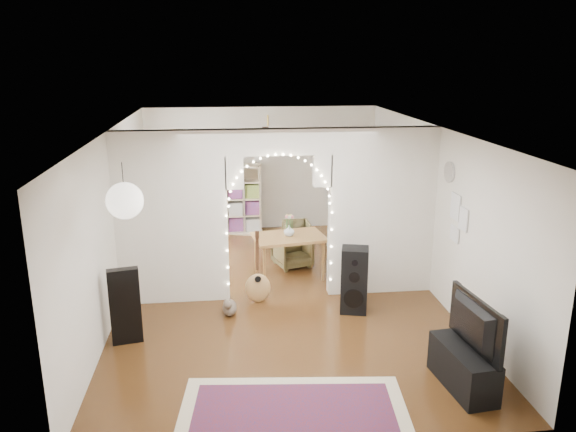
{
  "coord_description": "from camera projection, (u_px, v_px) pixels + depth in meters",
  "views": [
    {
      "loc": [
        -0.82,
        -8.4,
        3.75
      ],
      "look_at": [
        0.18,
        0.3,
        1.24
      ],
      "focal_mm": 35.0,
      "sensor_mm": 36.0,
      "label": 1
    }
  ],
  "objects": [
    {
      "name": "ceiling_fan",
      "position": [
        268.0,
        131.0,
        10.39
      ],
      "size": [
        1.1,
        1.1,
        0.3
      ],
      "primitive_type": null,
      "color": "gold",
      "rests_on": "ceiling"
    },
    {
      "name": "paper_lantern",
      "position": [
        125.0,
        201.0,
        6.02
      ],
      "size": [
        0.4,
        0.4,
        0.4
      ],
      "primitive_type": "sphere",
      "color": "white",
      "rests_on": "ceiling"
    },
    {
      "name": "picture_frames",
      "position": [
        457.0,
        219.0,
        8.05
      ],
      "size": [
        0.02,
        0.5,
        0.7
      ],
      "primitive_type": null,
      "color": "white",
      "rests_on": "wall_right"
    },
    {
      "name": "wall_back",
      "position": [
        262.0,
        169.0,
        12.35
      ],
      "size": [
        5.0,
        0.02,
        2.7
      ],
      "primitive_type": "cube",
      "color": "silver",
      "rests_on": "floor"
    },
    {
      "name": "window",
      "position": [
        134.0,
        184.0,
        10.18
      ],
      "size": [
        0.04,
        1.2,
        1.4
      ],
      "primitive_type": "cube",
      "color": "white",
      "rests_on": "wall_left"
    },
    {
      "name": "wall_left",
      "position": [
        115.0,
        220.0,
        8.5
      ],
      "size": [
        0.02,
        7.5,
        2.7
      ],
      "primitive_type": "cube",
      "color": "silver",
      "rests_on": "floor"
    },
    {
      "name": "dining_table",
      "position": [
        289.0,
        240.0,
        9.71
      ],
      "size": [
        1.31,
        0.99,
        0.76
      ],
      "rotation": [
        0.0,
        0.0,
        0.16
      ],
      "color": "brown",
      "rests_on": "floor"
    },
    {
      "name": "acoustic_guitar",
      "position": [
        258.0,
        276.0,
        8.75
      ],
      "size": [
        0.42,
        0.21,
        1.0
      ],
      "rotation": [
        0.0,
        0.0,
        0.18
      ],
      "color": "#B87D49",
      "rests_on": "floor"
    },
    {
      "name": "tabby_cat",
      "position": [
        229.0,
        307.0,
        8.38
      ],
      "size": [
        0.27,
        0.5,
        0.33
      ],
      "rotation": [
        0.0,
        0.0,
        -0.19
      ],
      "color": "brown",
      "rests_on": "floor"
    },
    {
      "name": "wall_right",
      "position": [
        433.0,
        210.0,
        9.05
      ],
      "size": [
        0.02,
        7.5,
        2.7
      ],
      "primitive_type": "cube",
      "color": "silver",
      "rests_on": "floor"
    },
    {
      "name": "fairy_lights",
      "position": [
        280.0,
        205.0,
        8.59
      ],
      "size": [
        1.64,
        0.04,
        1.6
      ],
      "primitive_type": null,
      "color": "#FFEABF",
      "rests_on": "divider_wall"
    },
    {
      "name": "wall_clock",
      "position": [
        450.0,
        172.0,
        8.27
      ],
      "size": [
        0.03,
        0.31,
        0.31
      ],
      "primitive_type": "cylinder",
      "rotation": [
        0.0,
        1.57,
        0.0
      ],
      "color": "white",
      "rests_on": "wall_right"
    },
    {
      "name": "floor_speaker",
      "position": [
        354.0,
        280.0,
        8.42
      ],
      "size": [
        0.47,
        0.43,
        1.01
      ],
      "rotation": [
        0.0,
        0.0,
        -0.25
      ],
      "color": "black",
      "rests_on": "floor"
    },
    {
      "name": "media_console",
      "position": [
        463.0,
        368.0,
        6.53
      ],
      "size": [
        0.51,
        1.04,
        0.5
      ],
      "primitive_type": "cube",
      "rotation": [
        0.0,
        0.0,
        0.11
      ],
      "color": "black",
      "rests_on": "floor"
    },
    {
      "name": "divider_wall",
      "position": [
        279.0,
        210.0,
        8.75
      ],
      "size": [
        5.0,
        0.2,
        2.7
      ],
      "color": "silver",
      "rests_on": "floor"
    },
    {
      "name": "flower_vase",
      "position": [
        289.0,
        231.0,
        9.66
      ],
      "size": [
        0.21,
        0.21,
        0.19
      ],
      "primitive_type": "imported",
      "rotation": [
        0.0,
        0.0,
        0.16
      ],
      "color": "white",
      "rests_on": "dining_table"
    },
    {
      "name": "tv",
      "position": [
        467.0,
        324.0,
        6.38
      ],
      "size": [
        0.26,
        1.08,
        0.62
      ],
      "primitive_type": "imported",
      "rotation": [
        0.0,
        0.0,
        1.68
      ],
      "color": "black",
      "rests_on": "media_console"
    },
    {
      "name": "bookcase",
      "position": [
        227.0,
        199.0,
        12.19
      ],
      "size": [
        1.53,
        0.78,
        1.52
      ],
      "primitive_type": "cube",
      "rotation": [
        0.0,
        0.0,
        -0.29
      ],
      "color": "beige",
      "rests_on": "floor"
    },
    {
      "name": "guitar_case",
      "position": [
        125.0,
        306.0,
        7.49
      ],
      "size": [
        0.42,
        0.21,
        1.06
      ],
      "primitive_type": "cube",
      "rotation": [
        0.0,
        0.0,
        0.2
      ],
      "color": "black",
      "rests_on": "floor"
    },
    {
      "name": "area_rug",
      "position": [
        294.0,
        427.0,
        5.87
      ],
      "size": [
        2.67,
        2.11,
        0.02
      ],
      "primitive_type": "cube",
      "rotation": [
        0.0,
        0.0,
        -0.1
      ],
      "color": "maroon",
      "rests_on": "floor"
    },
    {
      "name": "ceiling",
      "position": [
        278.0,
        128.0,
        8.4
      ],
      "size": [
        5.0,
        7.5,
        0.02
      ],
      "primitive_type": "cube",
      "color": "white",
      "rests_on": "wall_back"
    },
    {
      "name": "dining_chair_left",
      "position": [
        292.0,
        252.0,
        10.31
      ],
      "size": [
        0.77,
        0.78,
        0.57
      ],
      "primitive_type": "imported",
      "rotation": [
        0.0,
        0.0,
        0.32
      ],
      "color": "#4D4426",
      "rests_on": "floor"
    },
    {
      "name": "wall_front",
      "position": [
        319.0,
        325.0,
        5.19
      ],
      "size": [
        5.0,
        0.02,
        2.7
      ],
      "primitive_type": "cube",
      "color": "silver",
      "rests_on": "floor"
    },
    {
      "name": "floor",
      "position": [
        279.0,
        295.0,
        9.14
      ],
      "size": [
        7.5,
        7.5,
        0.0
      ],
      "primitive_type": "plane",
      "color": "black",
      "rests_on": "ground"
    },
    {
      "name": "dining_chair_right",
      "position": [
        296.0,
        233.0,
        11.54
      ],
      "size": [
        0.55,
        0.57,
        0.49
      ],
      "primitive_type": "imported",
      "rotation": [
        0.0,
        0.0,
        0.06
      ],
      "color": "#4D4426",
      "rests_on": "floor"
    }
  ]
}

